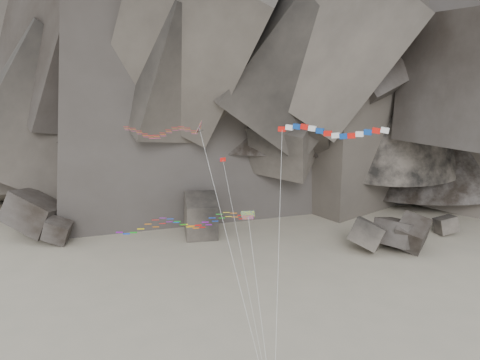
# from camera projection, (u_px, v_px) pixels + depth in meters

# --- Properties ---
(ground) EXTENTS (260.00, 260.00, 0.00)m
(ground) POSITION_uv_depth(u_px,v_px,m) (231.00, 349.00, 50.12)
(ground) COLOR #A29783
(ground) RESTS_ON ground
(headland) EXTENTS (110.00, 70.00, 84.00)m
(headland) POSITION_uv_depth(u_px,v_px,m) (252.00, 12.00, 108.33)
(headland) COLOR #5A524A
(headland) RESTS_ON ground
(boulder_field) EXTENTS (80.43, 14.63, 9.18)m
(boulder_field) POSITION_uv_depth(u_px,v_px,m) (206.00, 228.00, 80.49)
(boulder_field) COLOR #47423F
(boulder_field) RESTS_ON ground
(delta_kite) EXTENTS (16.23, 16.52, 22.66)m
(delta_kite) POSITION_uv_depth(u_px,v_px,m) (158.00, 131.00, 48.71)
(delta_kite) COLOR red
(delta_kite) RESTS_ON ground
(banner_kite) EXTENTS (11.05, 17.05, 22.18)m
(banner_kite) POSITION_uv_depth(u_px,v_px,m) (331.00, 132.00, 46.85)
(banner_kite) COLOR red
(banner_kite) RESTS_ON ground
(parafoil_kite) EXTENTS (17.22, 15.92, 12.87)m
(parafoil_kite) POSITION_uv_depth(u_px,v_px,m) (179.00, 222.00, 50.04)
(parafoil_kite) COLOR #D4EF0D
(parafoil_kite) RESTS_ON ground
(pennant_kite) EXTENTS (5.46, 13.06, 19.10)m
(pennant_kite) POSITION_uv_depth(u_px,v_px,m) (231.00, 205.00, 44.49)
(pennant_kite) COLOR red
(pennant_kite) RESTS_ON ground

